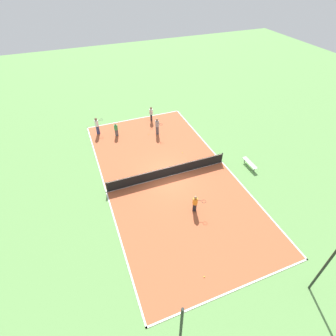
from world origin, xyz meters
name	(u,v)px	position (x,y,z in m)	size (l,w,h in m)	color
ground_plane	(168,176)	(0.00, 0.00, 0.00)	(80.00, 80.00, 0.00)	#60934C
court_surface	(168,176)	(0.00, 0.00, 0.01)	(10.34, 20.32, 0.02)	#B75633
tennis_net	(168,171)	(0.00, 0.00, 0.54)	(10.14, 0.10, 1.01)	black
bench	(250,163)	(-6.97, 1.38, 0.39)	(0.36, 1.70, 0.45)	silver
player_far_white	(151,113)	(-1.62, -9.09, 0.94)	(0.65, 0.99, 1.61)	black
player_far_green	(116,129)	(2.56, -7.55, 0.82)	(0.49, 0.49, 1.42)	#4C4C51
player_baseline_gray	(157,125)	(-1.33, -6.35, 1.05)	(0.63, 0.99, 1.78)	#4C4C51
player_center_orange	(195,203)	(-0.43, 4.13, 0.85)	(0.95, 0.82, 1.46)	black
player_near_white	(97,125)	(4.21, -8.57, 1.07)	(0.98, 0.73, 1.80)	navy
tennis_ball_near_net	(149,134)	(-0.47, -6.53, 0.06)	(0.07, 0.07, 0.07)	#CCE033
tennis_ball_right_alley	(204,277)	(1.23, 8.83, 0.06)	(0.07, 0.07, 0.07)	#CCE033
tennis_ball_left_sideline	(182,153)	(-2.40, -2.49, 0.06)	(0.07, 0.07, 0.07)	#CCE033
tennis_ball_midcourt	(171,173)	(-0.32, -0.24, 0.06)	(0.07, 0.07, 0.07)	#CCE033
fence_post_back_left	(324,267)	(-3.93, 11.51, 2.23)	(0.12, 0.12, 4.46)	black
fence_post_back_right	(181,331)	(3.93, 11.51, 2.23)	(0.12, 0.12, 4.46)	black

